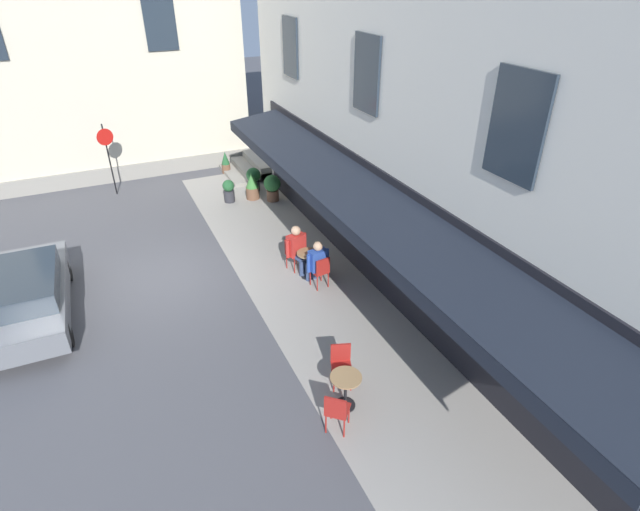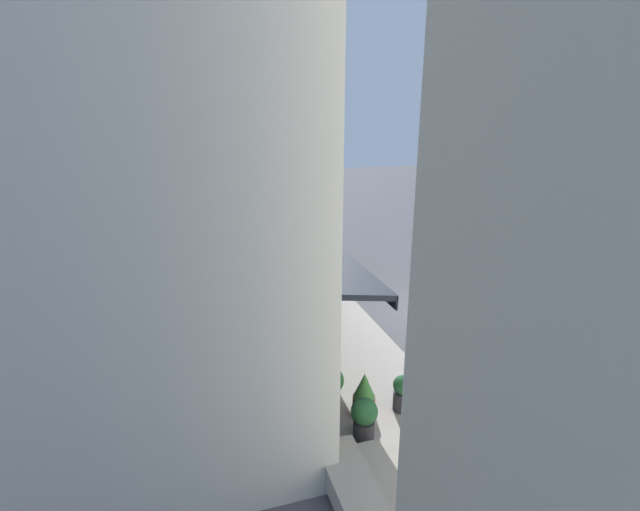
{
  "view_description": "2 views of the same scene",
  "coord_description": "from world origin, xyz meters",
  "px_view_note": "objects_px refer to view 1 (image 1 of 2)",
  "views": [
    {
      "loc": [
        -11.91,
        0.93,
        7.34
      ],
      "look_at": [
        -2.53,
        -3.4,
        1.27
      ],
      "focal_mm": 27.83,
      "sensor_mm": 36.0,
      "label": 1
    },
    {
      "loc": [
        11.92,
        -7.14,
        6.25
      ],
      "look_at": [
        -2.91,
        -2.61,
        1.26
      ],
      "focal_mm": 26.1,
      "sensor_mm": 36.0,
      "label": 2
    }
  ],
  "objects_px": {
    "potted_plant_entrance_left": "(254,178)",
    "seated_patron_in_red": "(298,248)",
    "cafe_chair_red_corner_left": "(341,362)",
    "no_parking_sign": "(107,147)",
    "potted_plant_by_steps": "(226,163)",
    "potted_plant_under_sign": "(229,191)",
    "potted_plant_mid_terrace": "(252,186)",
    "cafe_chair_red_corner_right": "(293,250)",
    "parked_car_grey": "(24,295)",
    "seated_companion_in_blue": "(316,261)",
    "cafe_chair_red_near_door": "(337,410)",
    "potted_plant_entrance_right": "(272,186)",
    "cafe_table_near_entrance": "(308,261)",
    "cafe_table_mid_terrace": "(346,387)",
    "cafe_chair_red_facing_street": "(321,270)"
  },
  "relations": [
    {
      "from": "cafe_chair_red_near_door",
      "to": "potted_plant_entrance_right",
      "type": "bearing_deg",
      "value": -13.78
    },
    {
      "from": "seated_patron_in_red",
      "to": "parked_car_grey",
      "type": "relative_size",
      "value": 0.31
    },
    {
      "from": "seated_companion_in_blue",
      "to": "parked_car_grey",
      "type": "distance_m",
      "value": 6.97
    },
    {
      "from": "cafe_chair_red_facing_street",
      "to": "potted_plant_under_sign",
      "type": "distance_m",
      "value": 6.39
    },
    {
      "from": "cafe_table_mid_terrace",
      "to": "potted_plant_entrance_left",
      "type": "xyz_separation_m",
      "value": [
        10.84,
        -1.75,
        -0.01
      ]
    },
    {
      "from": "cafe_chair_red_near_door",
      "to": "cafe_chair_red_corner_right",
      "type": "bearing_deg",
      "value": -14.41
    },
    {
      "from": "seated_companion_in_blue",
      "to": "potted_plant_mid_terrace",
      "type": "bearing_deg",
      "value": -1.99
    },
    {
      "from": "potted_plant_entrance_left",
      "to": "seated_patron_in_red",
      "type": "bearing_deg",
      "value": 173.53
    },
    {
      "from": "potted_plant_mid_terrace",
      "to": "potted_plant_entrance_left",
      "type": "distance_m",
      "value": 0.75
    },
    {
      "from": "potted_plant_under_sign",
      "to": "cafe_table_near_entrance",
      "type": "bearing_deg",
      "value": -174.26
    },
    {
      "from": "cafe_chair_red_near_door",
      "to": "potted_plant_entrance_left",
      "type": "distance_m",
      "value": 11.51
    },
    {
      "from": "cafe_chair_red_corner_left",
      "to": "potted_plant_entrance_right",
      "type": "distance_m",
      "value": 9.27
    },
    {
      "from": "cafe_chair_red_facing_street",
      "to": "potted_plant_entrance_left",
      "type": "relative_size",
      "value": 1.03
    },
    {
      "from": "cafe_table_mid_terrace",
      "to": "cafe_chair_red_facing_street",
      "type": "bearing_deg",
      "value": -18.34
    },
    {
      "from": "cafe_chair_red_facing_street",
      "to": "parked_car_grey",
      "type": "height_order",
      "value": "parked_car_grey"
    },
    {
      "from": "no_parking_sign",
      "to": "parked_car_grey",
      "type": "bearing_deg",
      "value": 160.08
    },
    {
      "from": "cafe_chair_red_facing_street",
      "to": "parked_car_grey",
      "type": "bearing_deg",
      "value": 76.3
    },
    {
      "from": "potted_plant_under_sign",
      "to": "seated_companion_in_blue",
      "type": "bearing_deg",
      "value": -174.11
    },
    {
      "from": "no_parking_sign",
      "to": "potted_plant_entrance_right",
      "type": "height_order",
      "value": "no_parking_sign"
    },
    {
      "from": "cafe_chair_red_corner_left",
      "to": "parked_car_grey",
      "type": "bearing_deg",
      "value": 49.36
    },
    {
      "from": "cafe_table_near_entrance",
      "to": "cafe_chair_red_corner_left",
      "type": "relative_size",
      "value": 0.82
    },
    {
      "from": "potted_plant_entrance_right",
      "to": "potted_plant_entrance_left",
      "type": "bearing_deg",
      "value": 15.35
    },
    {
      "from": "cafe_chair_red_corner_left",
      "to": "cafe_chair_red_corner_right",
      "type": "bearing_deg",
      "value": -10.1
    },
    {
      "from": "seated_companion_in_blue",
      "to": "cafe_table_mid_terrace",
      "type": "bearing_deg",
      "value": 162.94
    },
    {
      "from": "cafe_chair_red_facing_street",
      "to": "potted_plant_by_steps",
      "type": "relative_size",
      "value": 1.03
    },
    {
      "from": "cafe_chair_red_facing_street",
      "to": "seated_patron_in_red",
      "type": "bearing_deg",
      "value": 11.68
    },
    {
      "from": "cafe_chair_red_corner_right",
      "to": "cafe_chair_red_near_door",
      "type": "xyz_separation_m",
      "value": [
        -5.58,
        1.43,
        0.0
      ]
    },
    {
      "from": "cafe_chair_red_near_door",
      "to": "parked_car_grey",
      "type": "bearing_deg",
      "value": 40.49
    },
    {
      "from": "cafe_chair_red_facing_street",
      "to": "seated_patron_in_red",
      "type": "height_order",
      "value": "seated_patron_in_red"
    },
    {
      "from": "parked_car_grey",
      "to": "potted_plant_under_sign",
      "type": "bearing_deg",
      "value": -52.86
    },
    {
      "from": "no_parking_sign",
      "to": "potted_plant_mid_terrace",
      "type": "height_order",
      "value": "no_parking_sign"
    },
    {
      "from": "cafe_chair_red_corner_right",
      "to": "potted_plant_entrance_left",
      "type": "height_order",
      "value": "cafe_chair_red_corner_right"
    },
    {
      "from": "seated_companion_in_blue",
      "to": "no_parking_sign",
      "type": "bearing_deg",
      "value": 26.33
    },
    {
      "from": "cafe_table_near_entrance",
      "to": "potted_plant_entrance_right",
      "type": "height_order",
      "value": "potted_plant_entrance_right"
    },
    {
      "from": "cafe_chair_red_near_door",
      "to": "potted_plant_mid_terrace",
      "type": "bearing_deg",
      "value": -10.09
    },
    {
      "from": "cafe_chair_red_facing_street",
      "to": "cafe_table_mid_terrace",
      "type": "xyz_separation_m",
      "value": [
        -3.88,
        1.29,
        -0.06
      ]
    },
    {
      "from": "cafe_chair_red_near_door",
      "to": "potted_plant_mid_terrace",
      "type": "distance_m",
      "value": 10.78
    },
    {
      "from": "potted_plant_mid_terrace",
      "to": "potted_plant_entrance_left",
      "type": "bearing_deg",
      "value": -22.1
    },
    {
      "from": "cafe_chair_red_corner_left",
      "to": "potted_plant_entrance_left",
      "type": "bearing_deg",
      "value": -8.56
    },
    {
      "from": "seated_companion_in_blue",
      "to": "potted_plant_entrance_right",
      "type": "xyz_separation_m",
      "value": [
        5.59,
        -0.81,
        -0.16
      ]
    },
    {
      "from": "seated_companion_in_blue",
      "to": "potted_plant_mid_terrace",
      "type": "xyz_separation_m",
      "value": [
        6.05,
        -0.21,
        -0.22
      ]
    },
    {
      "from": "seated_companion_in_blue",
      "to": "potted_plant_entrance_right",
      "type": "bearing_deg",
      "value": -8.25
    },
    {
      "from": "potted_plant_mid_terrace",
      "to": "potted_plant_by_steps",
      "type": "height_order",
      "value": "potted_plant_mid_terrace"
    },
    {
      "from": "potted_plant_by_steps",
      "to": "parked_car_grey",
      "type": "distance_m",
      "value": 10.17
    },
    {
      "from": "cafe_chair_red_corner_left",
      "to": "no_parking_sign",
      "type": "relative_size",
      "value": 0.35
    },
    {
      "from": "potted_plant_by_steps",
      "to": "potted_plant_under_sign",
      "type": "bearing_deg",
      "value": 166.78
    },
    {
      "from": "potted_plant_under_sign",
      "to": "potted_plant_mid_terrace",
      "type": "bearing_deg",
      "value": -95.89
    },
    {
      "from": "seated_companion_in_blue",
      "to": "no_parking_sign",
      "type": "relative_size",
      "value": 0.5
    },
    {
      "from": "cafe_chair_red_corner_left",
      "to": "seated_companion_in_blue",
      "type": "xyz_separation_m",
      "value": [
        3.49,
        -1.05,
        0.15
      ]
    },
    {
      "from": "cafe_chair_red_corner_right",
      "to": "seated_companion_in_blue",
      "type": "xyz_separation_m",
      "value": [
        -1.02,
        -0.25,
        0.15
      ]
    }
  ]
}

